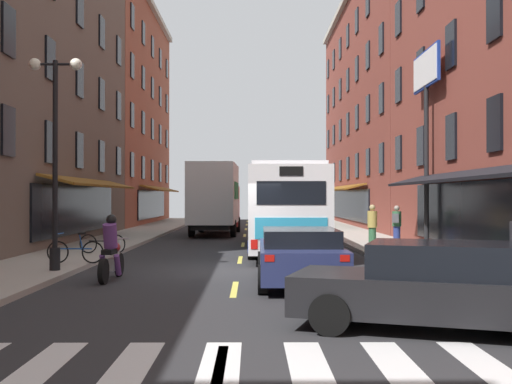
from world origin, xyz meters
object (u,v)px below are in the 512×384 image
billboard_sign (426,96)px  pedestrian_mid (372,226)px  sedan_near (300,255)px  pedestrian_near (397,225)px  sedan_mid (441,286)px  street_lamp_twin (55,153)px  sedan_far (219,218)px  motorcycle_rider (111,252)px  bicycle_near (75,251)px  box_truck (215,199)px  bicycle_mid (102,243)px  transit_bus (283,207)px

billboard_sign → pedestrian_mid: size_ratio=4.51×
sedan_near → pedestrian_near: (4.68, 9.78, 0.29)m
sedan_mid → street_lamp_twin: street_lamp_twin is taller
billboard_sign → sedan_far: (-8.96, 19.35, -5.31)m
motorcycle_rider → bicycle_near: (-1.69, 2.70, -0.21)m
pedestrian_near → pedestrian_mid: bearing=-106.4°
box_truck → pedestrian_mid: size_ratio=4.68×
street_lamp_twin → box_truck: bearing=79.4°
sedan_mid → pedestrian_mid: 13.48m
motorcycle_rider → pedestrian_mid: (8.07, 7.55, 0.29)m
sedan_mid → pedestrian_mid: size_ratio=2.88×
sedan_near → bicycle_mid: size_ratio=2.76×
pedestrian_near → street_lamp_twin: bearing=-120.6°
pedestrian_mid → box_truck: bearing=-109.6°
sedan_near → pedestrian_near: size_ratio=2.87×
bicycle_mid → box_truck: bearing=75.9°
box_truck → bicycle_near: 16.13m
transit_bus → sedan_far: 18.84m
transit_bus → street_lamp_twin: street_lamp_twin is taller
sedan_far → pedestrian_near: bearing=-65.7°
motorcycle_rider → pedestrian_near: (9.37, 9.11, 0.29)m
sedan_mid → motorcycle_rider: bearing=138.1°
sedan_near → sedan_mid: size_ratio=0.97×
sedan_near → motorcycle_rider: (-4.69, 0.67, 0.01)m
street_lamp_twin → bicycle_near: bearing=88.2°
sedan_far → pedestrian_near: 19.78m
bicycle_mid → pedestrian_mid: (9.73, 1.70, 0.50)m
sedan_near → street_lamp_twin: 7.12m
sedan_mid → sedan_far: size_ratio=1.07×
bicycle_near → pedestrian_mid: pedestrian_mid is taller
billboard_sign → transit_bus: bearing=170.9°
box_truck → sedan_near: (3.18, -19.11, -1.31)m
sedan_near → bicycle_mid: (-6.35, 6.51, -0.20)m
box_truck → pedestrian_mid: (6.56, -10.89, -1.01)m
bicycle_mid → street_lamp_twin: 5.59m
motorcycle_rider → bicycle_mid: (-1.66, 5.85, -0.21)m
bicycle_near → pedestrian_mid: size_ratio=1.02×
transit_bus → motorcycle_rider: transit_bus is taller
sedan_far → pedestrian_mid: (6.85, -19.59, 0.34)m
sedan_mid → motorcycle_rider: motorcycle_rider is taller
sedan_near → pedestrian_mid: pedestrian_mid is taller
sedan_mid → pedestrian_mid: bearing=83.3°
transit_bus → sedan_near: (-0.07, -9.33, -1.00)m
sedan_far → bicycle_near: sedan_far is taller
transit_bus → sedan_far: transit_bus is taller
billboard_sign → motorcycle_rider: billboard_sign is taller
sedan_near → sedan_mid: 5.48m
billboard_sign → transit_bus: size_ratio=0.63×
sedan_mid → bicycle_mid: 14.26m
bicycle_mid → street_lamp_twin: size_ratio=0.30×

